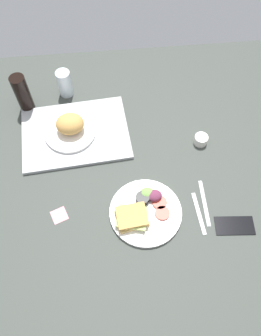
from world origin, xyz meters
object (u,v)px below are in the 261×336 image
bread_plate_near (70,127)px  sticky_note (59,215)px  plate_with_salad (144,211)px  drinking_glass (65,83)px  espresso_cup (201,140)px  cell_phone (235,225)px  serving_tray (75,133)px  knife (204,203)px  soda_bottle (23,94)px  fork (199,213)px

bread_plate_near → sticky_note: 37.67cm
plate_with_salad → drinking_glass: bearing=114.6°
espresso_cup → bread_plate_near: bearing=170.0°
cell_phone → sticky_note: 65.35cm
serving_tray → knife: size_ratio=2.37×
sticky_note → knife: bearing=-0.3°
plate_with_salad → bread_plate_near: bearing=124.4°
drinking_glass → sticky_note: drinking_glass is taller
soda_bottle → cell_phone: 101.96cm
soda_bottle → espresso_cup: (73.63, -26.07, -7.31)cm
serving_tray → fork: 61.39cm
serving_tray → drinking_glass: bearing=98.6°
plate_with_salad → soda_bottle: bearing=129.7°
soda_bottle → espresso_cup: bearing=-19.5°
serving_tray → cell_phone: (57.82, -47.16, -0.40)cm
drinking_glass → knife: 80.53cm
serving_tray → bread_plate_near: bread_plate_near is taller
serving_tray → soda_bottle: soda_bottle is taller
drinking_glass → espresso_cup: bearing=-30.6°
plate_with_salad → soda_bottle: (-46.06, 55.42, 7.54)cm
cell_phone → sticky_note: bearing=175.5°
drinking_glass → fork: 81.76cm
serving_tray → drinking_glass: 24.84cm
bread_plate_near → soda_bottle: 25.88cm
bread_plate_near → espresso_cup: (54.17, -9.55, -3.03)cm
knife → sticky_note: knife is taller
knife → cell_phone: bearing=-136.5°
drinking_glass → soda_bottle: (-17.48, -7.13, 2.88)cm
serving_tray → fork: (45.65, -41.04, -0.55)cm
bread_plate_near → knife: size_ratio=1.15×
soda_bottle → espresso_cup: size_ratio=3.33×
fork → knife: size_ratio=0.89×
bread_plate_near → plate_with_salad: 47.24cm
drinking_glass → cell_phone: 94.14cm
soda_bottle → fork: soda_bottle is taller
serving_tray → plate_with_salad: (24.98, -38.63, 0.97)cm
knife → espresso_cup: bearing=-6.7°
serving_tray → cell_phone: size_ratio=3.13×
espresso_cup → sticky_note: size_ratio=1.00×
cell_phone → drinking_glass: bearing=135.5°
serving_tray → espresso_cup: size_ratio=8.04×
serving_tray → plate_with_salad: 46.01cm
bread_plate_near → sticky_note: (-5.06, -37.00, -4.97)cm
espresso_cup → knife: espresso_cup is taller
serving_tray → soda_bottle: bearing=141.5°
drinking_glass → cell_phone: bearing=-49.2°
sticky_note → plate_with_salad: bearing=-3.4°
espresso_cup → knife: size_ratio=0.29×
soda_bottle → drinking_glass: bearing=22.2°
soda_bottle → fork: (66.73, -57.84, -9.06)cm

